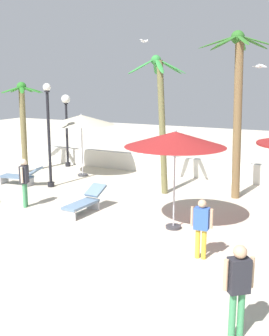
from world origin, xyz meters
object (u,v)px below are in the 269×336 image
lounge_chair_0 (85,201)px  seagull_0 (260,66)px  guest_0 (238,282)px  guest_2 (24,178)px  seagull_1 (144,41)px  palm_tree_3 (23,115)px  palm_tree_0 (237,97)px  lamp_post_0 (66,118)px  lamp_post_1 (49,130)px  patio_umbrella_2 (81,120)px  guest_1 (201,223)px  palm_tree_2 (160,108)px  lounge_chair_1 (21,176)px  patio_umbrella_1 (175,140)px

lounge_chair_0 → seagull_0: size_ratio=2.27×
guest_0 → guest_2: size_ratio=0.99×
seagull_1 → lounge_chair_0: bearing=-78.2°
seagull_1 → palm_tree_3: bearing=-136.6°
palm_tree_0 → guest_2: size_ratio=3.55×
lamp_post_0 → lamp_post_1: lamp_post_1 is taller
palm_tree_3 → guest_0: size_ratio=2.52×
guest_2 → patio_umbrella_2: bearing=100.4°
guest_1 → seagull_1: size_ratio=1.56×
palm_tree_2 → lamp_post_1: palm_tree_2 is taller
lounge_chair_1 → palm_tree_3: bearing=127.5°
lounge_chair_0 → guest_2: 2.36m
patio_umbrella_2 → palm_tree_3: bearing=-168.9°
lamp_post_1 → guest_0: bearing=-36.3°
palm_tree_3 → seagull_1: 7.00m
patio_umbrella_1 → lamp_post_1: size_ratio=0.70×
patio_umbrella_2 → guest_0: (9.34, -9.19, -1.57)m
lamp_post_0 → guest_0: 15.58m
guest_1 → guest_2: guest_2 is taller
guest_0 → seagull_0: seagull_0 is taller
lamp_post_1 → lounge_chair_0: (3.21, -2.26, -2.00)m
lamp_post_1 → seagull_1: 7.20m
palm_tree_0 → patio_umbrella_2: bearing=176.4°
lounge_chair_1 → seagull_0: (9.12, 2.80, 4.49)m
patio_umbrella_2 → guest_2: patio_umbrella_2 is taller
lamp_post_1 → seagull_1: size_ratio=4.35×
patio_umbrella_1 → lamp_post_1: bearing=160.2°
patio_umbrella_2 → guest_0: size_ratio=1.78×
guest_2 → palm_tree_0: bearing=36.0°
patio_umbrella_2 → guest_0: bearing=-44.5°
palm_tree_0 → lounge_chair_1: size_ratio=3.18×
guest_1 → seagull_0: bearing=90.1°
lounge_chair_0 → seagull_0: (4.61, 4.73, 4.49)m
palm_tree_2 → lamp_post_1: 4.69m
patio_umbrella_1 → palm_tree_2: (-2.01, 3.55, 0.65)m
guest_1 → seagull_0: seagull_0 is taller
lamp_post_1 → seagull_0: (7.82, 2.48, 2.49)m
palm_tree_0 → palm_tree_2: bearing=-167.5°
palm_tree_2 → lounge_chair_0: bearing=-109.2°
palm_tree_3 → lamp_post_0: bearing=63.5°
lamp_post_0 → guest_1: 12.54m
lounge_chair_1 → lamp_post_1: bearing=14.1°
seagull_0 → palm_tree_0: bearing=-134.6°
patio_umbrella_1 → lounge_chair_0: patio_umbrella_1 is taller
palm_tree_0 → lamp_post_0: bearing=168.0°
patio_umbrella_1 → lounge_chair_0: (-3.22, 0.06, -2.30)m
lamp_post_0 → guest_2: 7.19m
patio_umbrella_2 → guest_2: 5.28m
lamp_post_0 → guest_2: (2.83, -6.44, -1.48)m
palm_tree_2 → seagull_1: bearing=122.1°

